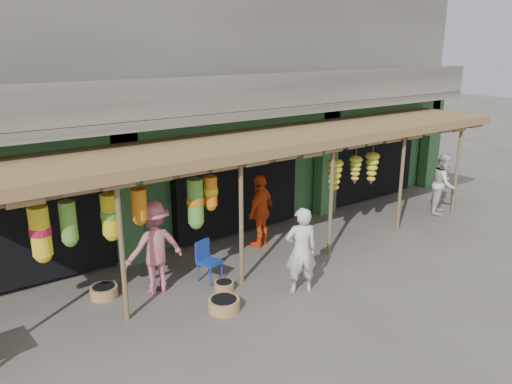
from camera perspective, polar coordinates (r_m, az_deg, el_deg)
ground at (r=11.51m, az=4.00°, el=-7.83°), size 80.00×80.00×0.00m
building at (r=14.60m, az=-8.35°, el=10.96°), size 16.40×6.80×7.00m
awning at (r=11.24m, az=1.05°, el=5.45°), size 14.00×2.70×2.79m
blue_chair at (r=10.48m, az=-5.65°, el=-7.54°), size 0.52×0.52×0.86m
basket_left at (r=10.34m, az=-16.98°, el=-10.85°), size 0.54×0.54×0.22m
basket_mid at (r=9.47m, az=-3.69°, el=-12.75°), size 0.68×0.68×0.23m
basket_right at (r=10.18m, az=-3.66°, el=-10.68°), size 0.47×0.47×0.18m
person_front at (r=9.84m, az=5.18°, el=-6.67°), size 0.76×0.65×1.75m
person_right at (r=15.35m, az=20.67°, el=0.90°), size 1.06×0.96×1.78m
person_vendor at (r=12.02m, az=0.54°, el=-2.13°), size 1.14×0.84×1.79m
person_shopper at (r=9.98m, az=-11.61°, el=-6.19°), size 1.23×0.71×1.89m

